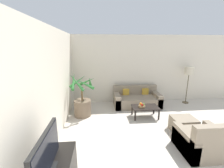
{
  "coord_description": "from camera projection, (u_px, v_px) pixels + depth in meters",
  "views": [
    {
      "loc": [
        -2.44,
        0.22,
        2.25
      ],
      "look_at": [
        -2.01,
        5.18,
        1.0
      ],
      "focal_mm": 24.0,
      "sensor_mm": 36.0,
      "label": 1
    }
  ],
  "objects": [
    {
      "name": "potted_palm",
      "position": [
        82.0,
        103.0,
        4.92
      ],
      "size": [
        0.89,
        0.9,
        1.46
      ],
      "color": "brown",
      "rests_on": "ground_plane"
    },
    {
      "name": "apple_red",
      "position": [
        142.0,
        105.0,
        4.74
      ],
      "size": [
        0.07,
        0.07,
        0.07
      ],
      "color": "red",
      "rests_on": "fruit_bowl"
    },
    {
      "name": "armchair",
      "position": [
        202.0,
        142.0,
        3.21
      ],
      "size": [
        0.91,
        0.85,
        0.82
      ],
      "color": "gray",
      "rests_on": "ground_plane"
    },
    {
      "name": "ottoman",
      "position": [
        183.0,
        125.0,
        4.05
      ],
      "size": [
        0.61,
        0.51,
        0.39
      ],
      "color": "gray",
      "rests_on": "ground_plane"
    },
    {
      "name": "coffee_table",
      "position": [
        145.0,
        108.0,
        4.85
      ],
      "size": [
        0.85,
        0.53,
        0.36
      ],
      "color": "black",
      "rests_on": "ground_plane"
    },
    {
      "name": "apple_green",
      "position": [
        144.0,
        104.0,
        4.8
      ],
      "size": [
        0.07,
        0.07,
        0.07
      ],
      "color": "olive",
      "rests_on": "fruit_bowl"
    },
    {
      "name": "fruit_bowl",
      "position": [
        142.0,
        106.0,
        4.81
      ],
      "size": [
        0.21,
        0.21,
        0.06
      ],
      "color": "#997A4C",
      "rests_on": "coffee_table"
    },
    {
      "name": "wall_left",
      "position": [
        44.0,
        95.0,
        2.88
      ],
      "size": [
        0.06,
        7.73,
        2.7
      ],
      "color": "beige",
      "rests_on": "ground_plane"
    },
    {
      "name": "sofa_loveseat",
      "position": [
        137.0,
        99.0,
        5.83
      ],
      "size": [
        1.75,
        0.88,
        0.74
      ],
      "color": "gray",
      "rests_on": "ground_plane"
    },
    {
      "name": "wall_back",
      "position": [
        158.0,
        69.0,
        6.17
      ],
      "size": [
        8.56,
        0.06,
        2.7
      ],
      "color": "beige",
      "rests_on": "ground_plane"
    },
    {
      "name": "orange_fruit",
      "position": [
        141.0,
        104.0,
        4.84
      ],
      "size": [
        0.08,
        0.08,
        0.08
      ],
      "color": "orange",
      "rests_on": "fruit_bowl"
    },
    {
      "name": "floor_lamp",
      "position": [
        189.0,
        72.0,
        5.86
      ],
      "size": [
        0.35,
        0.35,
        1.49
      ],
      "color": "brown",
      "rests_on": "ground_plane"
    },
    {
      "name": "television",
      "position": [
        46.0,
        154.0,
        1.95
      ],
      "size": [
        0.18,
        0.94,
        0.57
      ],
      "color": "black",
      "rests_on": "tv_console"
    }
  ]
}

